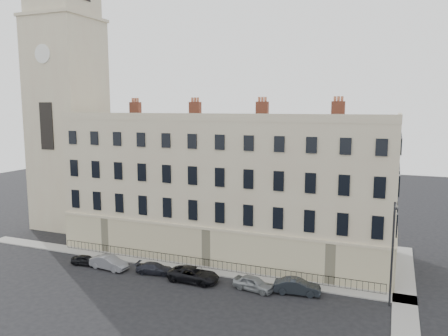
{
  "coord_description": "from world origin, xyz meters",
  "views": [
    {
      "loc": [
        11.61,
        -33.67,
        16.47
      ],
      "look_at": [
        -5.65,
        10.0,
        9.84
      ],
      "focal_mm": 35.0,
      "sensor_mm": 36.0,
      "label": 1
    }
  ],
  "objects_px": {
    "car_c": "(155,268)",
    "car_e": "(254,283)",
    "car_b": "(109,262)",
    "car_f": "(297,287)",
    "car_d": "(194,275)",
    "car_a": "(86,260)",
    "streetlamp": "(393,250)"
  },
  "relations": [
    {
      "from": "car_c",
      "to": "car_d",
      "type": "height_order",
      "value": "car_d"
    },
    {
      "from": "car_e",
      "to": "streetlamp",
      "type": "height_order",
      "value": "streetlamp"
    },
    {
      "from": "car_a",
      "to": "car_c",
      "type": "relative_size",
      "value": 0.82
    },
    {
      "from": "car_f",
      "to": "streetlamp",
      "type": "relative_size",
      "value": 0.46
    },
    {
      "from": "car_a",
      "to": "car_b",
      "type": "height_order",
      "value": "car_b"
    },
    {
      "from": "car_b",
      "to": "car_a",
      "type": "bearing_deg",
      "value": 94.79
    },
    {
      "from": "car_c",
      "to": "car_e",
      "type": "height_order",
      "value": "car_e"
    },
    {
      "from": "car_d",
      "to": "car_e",
      "type": "bearing_deg",
      "value": -87.79
    },
    {
      "from": "car_f",
      "to": "streetlamp",
      "type": "distance_m",
      "value": 8.77
    },
    {
      "from": "car_b",
      "to": "car_c",
      "type": "xyz_separation_m",
      "value": [
        5.02,
        0.59,
        -0.13
      ]
    },
    {
      "from": "car_c",
      "to": "car_b",
      "type": "bearing_deg",
      "value": 87.2
    },
    {
      "from": "car_a",
      "to": "streetlamp",
      "type": "height_order",
      "value": "streetlamp"
    },
    {
      "from": "car_d",
      "to": "car_c",
      "type": "bearing_deg",
      "value": 85.87
    },
    {
      "from": "car_c",
      "to": "car_f",
      "type": "bearing_deg",
      "value": -97.32
    },
    {
      "from": "car_f",
      "to": "car_e",
      "type": "bearing_deg",
      "value": 92.79
    },
    {
      "from": "car_a",
      "to": "car_e",
      "type": "height_order",
      "value": "car_e"
    },
    {
      "from": "car_a",
      "to": "car_e",
      "type": "xyz_separation_m",
      "value": [
        18.25,
        0.4,
        0.12
      ]
    },
    {
      "from": "car_b",
      "to": "car_e",
      "type": "relative_size",
      "value": 1.08
    },
    {
      "from": "car_d",
      "to": "car_e",
      "type": "relative_size",
      "value": 1.28
    },
    {
      "from": "car_b",
      "to": "car_c",
      "type": "distance_m",
      "value": 5.06
    },
    {
      "from": "car_c",
      "to": "car_e",
      "type": "bearing_deg",
      "value": -100.33
    },
    {
      "from": "streetlamp",
      "to": "car_e",
      "type": "bearing_deg",
      "value": -171.34
    },
    {
      "from": "car_a",
      "to": "car_c",
      "type": "bearing_deg",
      "value": -93.49
    },
    {
      "from": "car_c",
      "to": "streetlamp",
      "type": "height_order",
      "value": "streetlamp"
    },
    {
      "from": "car_d",
      "to": "car_e",
      "type": "distance_m",
      "value": 5.89
    },
    {
      "from": "car_b",
      "to": "car_d",
      "type": "xyz_separation_m",
      "value": [
        9.45,
        0.25,
        -0.0
      ]
    },
    {
      "from": "car_b",
      "to": "car_f",
      "type": "height_order",
      "value": "car_b"
    },
    {
      "from": "car_a",
      "to": "car_d",
      "type": "relative_size",
      "value": 0.64
    },
    {
      "from": "car_a",
      "to": "car_b",
      "type": "relative_size",
      "value": 0.75
    },
    {
      "from": "car_a",
      "to": "car_d",
      "type": "height_order",
      "value": "car_d"
    },
    {
      "from": "car_e",
      "to": "car_f",
      "type": "distance_m",
      "value": 3.89
    },
    {
      "from": "car_e",
      "to": "car_f",
      "type": "relative_size",
      "value": 0.93
    }
  ]
}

